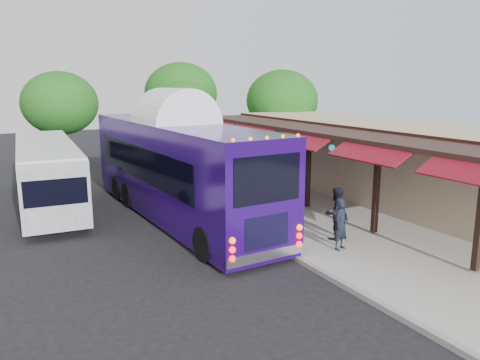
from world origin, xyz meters
TOP-DOWN VIEW (x-y plane):
  - ground at (0.00, 0.00)m, footprint 90.00×90.00m
  - sidewalk at (5.00, 4.00)m, footprint 10.00×40.00m
  - curb at (0.05, 4.00)m, footprint 0.20×40.00m
  - station_shelter at (8.38, 4.00)m, footprint 8.15×20.00m
  - coach_bus at (-1.45, 5.83)m, footprint 3.32×13.22m
  - city_bus at (-5.91, 10.35)m, footprint 2.99×10.89m
  - ped_a at (1.67, -0.65)m, footprint 0.72×0.59m
  - ped_b at (2.18, 0.24)m, footprint 0.90×0.71m
  - ped_c at (2.26, 2.76)m, footprint 1.26×0.91m
  - ped_d at (3.02, 4.42)m, footprint 1.25×0.85m
  - sign_board at (2.51, 0.44)m, footprint 0.20×0.44m
  - tree_left at (3.72, 18.19)m, footprint 4.35×4.35m
  - tree_mid at (5.01, 21.61)m, footprint 5.43×5.43m
  - tree_right at (10.09, 15.56)m, footprint 4.96×4.96m
  - tree_far at (-3.73, 20.78)m, footprint 4.85×4.85m

SIDE VIEW (x-z plane):
  - ground at x=0.00m, z-range 0.00..0.00m
  - sidewalk at x=5.00m, z-range 0.00..0.15m
  - curb at x=0.05m, z-range -0.01..0.15m
  - sign_board at x=2.51m, z-range 0.33..1.33m
  - ped_a at x=1.67m, z-range 0.15..1.85m
  - ped_d at x=3.02m, z-range 0.15..1.95m
  - ped_b at x=2.18m, z-range 0.15..1.98m
  - ped_c at x=2.26m, z-range 0.15..2.13m
  - city_bus at x=-5.91m, z-range 0.15..3.05m
  - station_shelter at x=8.38m, z-range 0.05..3.65m
  - coach_bus at x=-1.45m, z-range 0.16..4.35m
  - tree_left at x=3.72m, z-range 0.92..6.49m
  - tree_far at x=-3.73m, z-range 1.03..7.24m
  - tree_right at x=10.09m, z-range 1.06..7.40m
  - tree_mid at x=5.01m, z-range 1.16..8.12m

